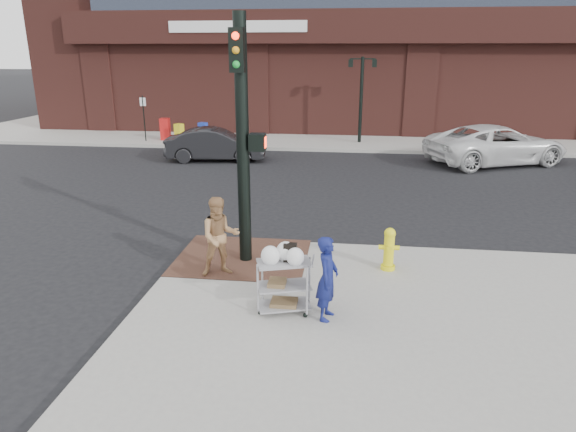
# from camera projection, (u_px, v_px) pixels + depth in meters

# --- Properties ---
(ground) EXTENTS (220.00, 220.00, 0.00)m
(ground) POSITION_uv_depth(u_px,v_px,m) (262.00, 283.00, 10.30)
(ground) COLOR black
(ground) RESTS_ON ground
(sidewalk_far) EXTENTS (65.00, 36.00, 0.15)m
(sidewalk_far) POSITION_uv_depth(u_px,v_px,m) (497.00, 110.00, 38.97)
(sidewalk_far) COLOR gray
(sidewalk_far) RESTS_ON ground
(brick_curb_ramp) EXTENTS (2.80, 2.40, 0.01)m
(brick_curb_ramp) POSITION_uv_depth(u_px,v_px,m) (242.00, 257.00, 11.18)
(brick_curb_ramp) COLOR #4A2C22
(brick_curb_ramp) RESTS_ON sidewalk_near
(lamp_post) EXTENTS (1.32, 0.22, 4.00)m
(lamp_post) POSITION_uv_depth(u_px,v_px,m) (361.00, 90.00, 24.35)
(lamp_post) COLOR black
(lamp_post) RESTS_ON sidewalk_far
(parking_sign) EXTENTS (0.05, 0.05, 2.20)m
(parking_sign) POSITION_uv_depth(u_px,v_px,m) (144.00, 118.00, 25.09)
(parking_sign) COLOR black
(parking_sign) RESTS_ON sidewalk_far
(traffic_signal_pole) EXTENTS (0.61, 0.51, 5.00)m
(traffic_signal_pole) POSITION_uv_depth(u_px,v_px,m) (243.00, 136.00, 10.21)
(traffic_signal_pole) COLOR black
(traffic_signal_pole) RESTS_ON sidewalk_near
(woman_blue) EXTENTS (0.44, 0.58, 1.45)m
(woman_blue) POSITION_uv_depth(u_px,v_px,m) (327.00, 278.00, 8.44)
(woman_blue) COLOR navy
(woman_blue) RESTS_ON sidewalk_near
(pedestrian_tan) EXTENTS (0.95, 0.86, 1.61)m
(pedestrian_tan) POSITION_uv_depth(u_px,v_px,m) (220.00, 237.00, 10.10)
(pedestrian_tan) COLOR #A6784E
(pedestrian_tan) RESTS_ON sidewalk_near
(sedan_dark) EXTENTS (4.27, 1.97, 1.36)m
(sedan_dark) POSITION_uv_depth(u_px,v_px,m) (216.00, 145.00, 21.44)
(sedan_dark) COLOR black
(sedan_dark) RESTS_ON ground
(minivan_white) EXTENTS (6.26, 4.66, 1.58)m
(minivan_white) POSITION_uv_depth(u_px,v_px,m) (496.00, 145.00, 20.78)
(minivan_white) COLOR white
(minivan_white) RESTS_ON ground
(utility_cart) EXTENTS (1.00, 0.74, 1.24)m
(utility_cart) POSITION_uv_depth(u_px,v_px,m) (284.00, 281.00, 8.72)
(utility_cart) COLOR #939297
(utility_cart) RESTS_ON sidewalk_near
(fire_hydrant) EXTENTS (0.42, 0.29, 0.89)m
(fire_hydrant) POSITION_uv_depth(u_px,v_px,m) (389.00, 248.00, 10.44)
(fire_hydrant) COLOR yellow
(fire_hydrant) RESTS_ON sidewalk_near
(newsbox_red) EXTENTS (0.49, 0.45, 1.07)m
(newsbox_red) POSITION_uv_depth(u_px,v_px,m) (165.00, 129.00, 25.57)
(newsbox_red) COLOR red
(newsbox_red) RESTS_ON sidewalk_far
(newsbox_yellow) EXTENTS (0.48, 0.46, 0.89)m
(newsbox_yellow) POSITION_uv_depth(u_px,v_px,m) (179.00, 133.00, 24.93)
(newsbox_yellow) COLOR yellow
(newsbox_yellow) RESTS_ON sidewalk_far
(newsbox_blue) EXTENTS (0.47, 0.45, 0.89)m
(newsbox_blue) POSITION_uv_depth(u_px,v_px,m) (203.00, 132.00, 25.36)
(newsbox_blue) COLOR #1B35B1
(newsbox_blue) RESTS_ON sidewalk_far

